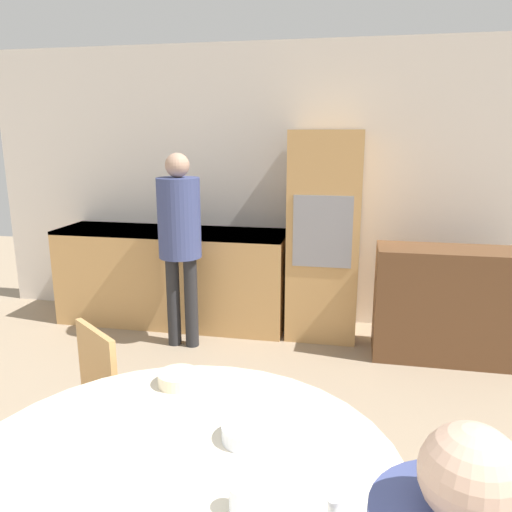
{
  "coord_description": "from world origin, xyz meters",
  "views": [
    {
      "loc": [
        0.54,
        0.26,
        1.79
      ],
      "look_at": [
        0.01,
        2.91,
        1.13
      ],
      "focal_mm": 35.0,
      "sensor_mm": 36.0,
      "label": 1
    }
  ],
  "objects_px": {
    "person_standing": "(180,230)",
    "bowl_centre": "(248,432)",
    "oven_unit": "(324,236)",
    "bowl_near": "(179,378)",
    "cup": "(241,499)",
    "chair_far_left": "(81,411)",
    "sideboard": "(451,305)"
  },
  "relations": [
    {
      "from": "person_standing",
      "to": "bowl_centre",
      "type": "relative_size",
      "value": 9.2
    },
    {
      "from": "oven_unit",
      "to": "bowl_near",
      "type": "distance_m",
      "value": 2.62
    },
    {
      "from": "person_standing",
      "to": "cup",
      "type": "relative_size",
      "value": 20.31
    },
    {
      "from": "chair_far_left",
      "to": "oven_unit",
      "type": "bearing_deg",
      "value": 105.57
    },
    {
      "from": "oven_unit",
      "to": "chair_far_left",
      "type": "xyz_separation_m",
      "value": [
        -0.98,
        -2.44,
        -0.41
      ]
    },
    {
      "from": "person_standing",
      "to": "bowl_near",
      "type": "height_order",
      "value": "person_standing"
    },
    {
      "from": "oven_unit",
      "to": "sideboard",
      "type": "distance_m",
      "value": 1.19
    },
    {
      "from": "oven_unit",
      "to": "cup",
      "type": "height_order",
      "value": "oven_unit"
    },
    {
      "from": "chair_far_left",
      "to": "bowl_near",
      "type": "height_order",
      "value": "chair_far_left"
    },
    {
      "from": "oven_unit",
      "to": "person_standing",
      "type": "distance_m",
      "value": 1.27
    },
    {
      "from": "oven_unit",
      "to": "bowl_centre",
      "type": "xyz_separation_m",
      "value": [
        -0.07,
        -2.9,
        -0.11
      ]
    },
    {
      "from": "chair_far_left",
      "to": "bowl_centre",
      "type": "height_order",
      "value": "chair_far_left"
    },
    {
      "from": "sideboard",
      "to": "cup",
      "type": "height_order",
      "value": "sideboard"
    },
    {
      "from": "oven_unit",
      "to": "chair_far_left",
      "type": "bearing_deg",
      "value": -111.92
    },
    {
      "from": "sideboard",
      "to": "bowl_centre",
      "type": "bearing_deg",
      "value": -113.47
    },
    {
      "from": "oven_unit",
      "to": "cup",
      "type": "bearing_deg",
      "value": -90.22
    },
    {
      "from": "chair_far_left",
      "to": "cup",
      "type": "height_order",
      "value": "chair_far_left"
    },
    {
      "from": "cup",
      "to": "bowl_centre",
      "type": "bearing_deg",
      "value": 99.21
    },
    {
      "from": "person_standing",
      "to": "bowl_near",
      "type": "bearing_deg",
      "value": -70.51
    },
    {
      "from": "sideboard",
      "to": "bowl_near",
      "type": "bearing_deg",
      "value": -123.35
    },
    {
      "from": "bowl_near",
      "to": "cup",
      "type": "bearing_deg",
      "value": -57.38
    },
    {
      "from": "chair_far_left",
      "to": "cup",
      "type": "distance_m",
      "value": 1.29
    },
    {
      "from": "cup",
      "to": "bowl_near",
      "type": "bearing_deg",
      "value": 122.62
    },
    {
      "from": "sideboard",
      "to": "person_standing",
      "type": "height_order",
      "value": "person_standing"
    },
    {
      "from": "chair_far_left",
      "to": "cup",
      "type": "relative_size",
      "value": 11.05
    },
    {
      "from": "sideboard",
      "to": "bowl_near",
      "type": "distance_m",
      "value": 2.7
    },
    {
      "from": "oven_unit",
      "to": "chair_far_left",
      "type": "relative_size",
      "value": 2.04
    },
    {
      "from": "bowl_near",
      "to": "chair_far_left",
      "type": "bearing_deg",
      "value": 165.42
    },
    {
      "from": "chair_far_left",
      "to": "person_standing",
      "type": "xyz_separation_m",
      "value": [
        -0.18,
        1.91,
        0.51
      ]
    },
    {
      "from": "sideboard",
      "to": "bowl_centre",
      "type": "distance_m",
      "value": 2.81
    },
    {
      "from": "chair_far_left",
      "to": "person_standing",
      "type": "distance_m",
      "value": 1.99
    },
    {
      "from": "bowl_centre",
      "to": "sideboard",
      "type": "bearing_deg",
      "value": 66.53
    }
  ]
}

